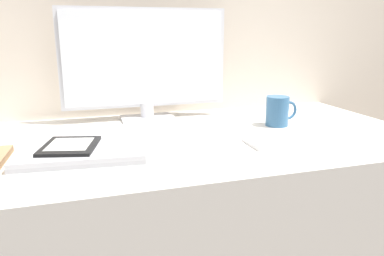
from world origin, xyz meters
name	(u,v)px	position (x,y,z in m)	size (l,w,h in m)	color
wall_back	(153,1)	(0.00, 0.58, 1.20)	(3.60, 0.05, 2.40)	beige
desk	(183,243)	(0.00, 0.17, 0.38)	(1.56, 0.76, 0.76)	silver
monitor	(145,62)	(-0.06, 0.44, 0.97)	(0.61, 0.11, 0.41)	silver
keyboard	(291,140)	(0.30, 0.01, 0.77)	(0.27, 0.12, 0.01)	silver
laptop	(81,151)	(-0.31, 0.07, 0.77)	(0.35, 0.26, 0.02)	#A3A3A8
ereader	(70,146)	(-0.34, 0.07, 0.79)	(0.17, 0.19, 0.01)	black
coffee_mug	(278,111)	(0.36, 0.21, 0.81)	(0.12, 0.08, 0.10)	#336089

